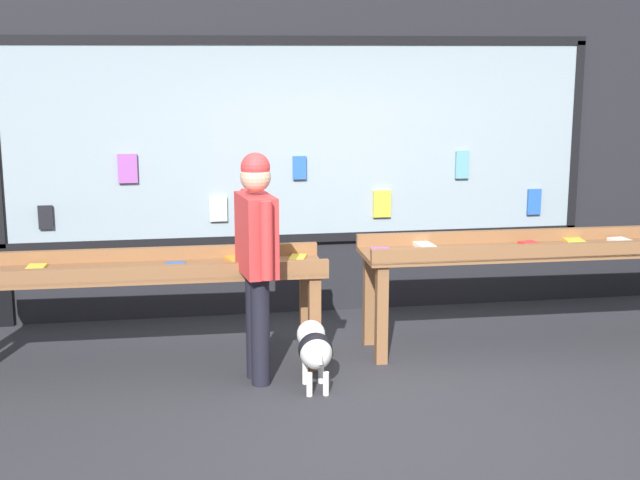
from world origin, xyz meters
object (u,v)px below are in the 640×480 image
display_table_right (533,257)px  person_browsing (257,249)px  display_table_left (138,278)px  small_dog (315,348)px

display_table_right → person_browsing: person_browsing is taller
display_table_left → small_dog: 1.49m
display_table_right → person_browsing: 2.39m
display_table_right → small_dog: bearing=-161.3°
display_table_left → display_table_right: bearing=0.0°
display_table_right → small_dog: display_table_right is taller
display_table_right → small_dog: 2.09m
display_table_left → person_browsing: (0.88, -0.45, 0.29)m
display_table_right → person_browsing: (-2.33, -0.45, 0.25)m
display_table_left → person_browsing: bearing=-27.2°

